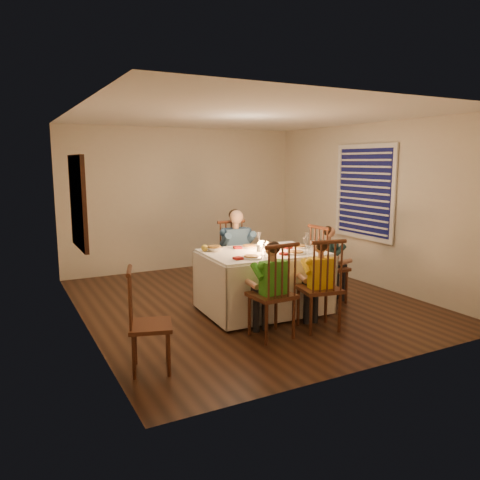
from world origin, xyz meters
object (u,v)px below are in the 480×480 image
chair_near_left (271,337)px  chair_near_right (318,329)px  chair_adult (236,295)px  child_teal (327,302)px  chair_end (327,302)px  child_yellow (318,329)px  child_green (271,337)px  chair_extra (152,370)px  dining_table (263,269)px  serving_bowl (214,249)px  adult (236,295)px

chair_near_left → chair_near_right: size_ratio=1.00×
chair_adult → child_teal: size_ratio=1.02×
chair_end → child_teal: chair_end is taller
chair_near_right → child_yellow: (0.00, 0.00, 0.00)m
child_yellow → child_green: bearing=7.1°
chair_end → child_teal: size_ratio=1.02×
chair_extra → dining_table: bearing=-43.6°
chair_adult → chair_near_right: 1.74m
chair_adult → serving_bowl: bearing=-134.2°
dining_table → adult: (0.03, 0.84, -0.59)m
adult → chair_adult: bearing=0.0°
chair_extra → chair_end: bearing=-54.3°
chair_end → adult: (-1.01, 0.91, 0.00)m
chair_near_left → serving_bowl: serving_bowl is taller
chair_near_right → chair_end: 1.14m
child_teal → adult: bearing=44.9°
chair_near_right → child_teal: (0.79, 0.82, 0.00)m
child_green → child_teal: 1.63m
adult → child_teal: (1.01, -0.91, 0.00)m
adult → serving_bowl: 1.16m
chair_extra → adult: (1.90, 1.89, 0.00)m
chair_extra → child_yellow: bearing=-68.6°
adult → child_green: (-0.42, -1.69, 0.00)m
adult → child_teal: 1.36m
child_green → child_yellow: size_ratio=1.03×
dining_table → chair_extra: bearing=-148.1°
chair_adult → adult: adult is taller
chair_end → child_yellow: bearing=133.1°
dining_table → serving_bowl: bearing=152.6°
dining_table → child_teal: size_ratio=1.47×
chair_adult → child_teal: 1.36m
chair_near_left → child_green: same height
child_yellow → adult: bearing=-72.2°
serving_bowl → dining_table: bearing=-29.9°
chair_extra → child_yellow: child_yellow is taller
chair_near_left → child_teal: chair_near_left is taller
adult → child_green: 1.74m
chair_near_right → chair_near_left: bearing=7.1°
dining_table → chair_adult: dining_table is taller
chair_near_right → chair_extra: chair_near_right is taller
chair_adult → child_yellow: size_ratio=1.03×
serving_bowl → adult: bearing=41.2°
child_green → serving_bowl: size_ratio=5.20×
chair_adult → chair_near_right: bearing=-78.2°
child_teal → child_green: bearing=115.7°
chair_near_left → chair_adult: bearing=-106.8°
chair_near_left → child_teal: 1.63m
chair_adult → child_teal: (1.01, -0.91, 0.00)m
dining_table → chair_extra: size_ratio=1.60×
chair_near_left → adult: adult is taller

